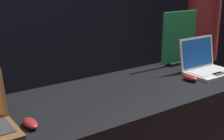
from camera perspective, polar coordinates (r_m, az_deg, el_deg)
mouse_front at (r=1.52m, az=-14.71°, el=-9.41°), size 0.06×0.12×0.04m
laptop_back at (r=2.36m, az=16.65°, el=0.93°), size 0.34×0.28×0.25m
mouse_back at (r=2.16m, az=14.07°, el=-1.38°), size 0.06×0.12×0.04m
promo_stand_back at (r=2.49m, az=12.16°, el=5.45°), size 0.34×0.07×0.42m
person_bystander at (r=3.26m, az=15.88°, el=3.33°), size 0.31×0.31×1.66m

